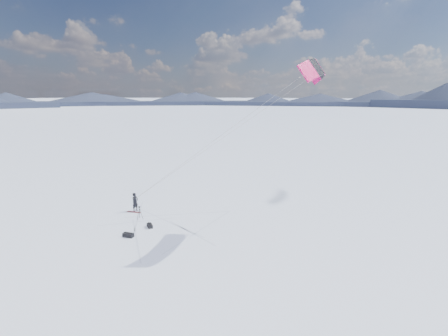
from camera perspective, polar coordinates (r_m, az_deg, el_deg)
The scene contains 9 objects.
ground at distance 30.43m, azimuth -15.19°, elevation -9.22°, with size 1800.00×1800.00×0.00m, color white.
horizon_hills at distance 29.25m, azimuth -15.62°, elevation -2.36°, with size 704.00×704.00×9.05m.
snow_tracks at distance 30.22m, azimuth -14.73°, elevation -9.34°, with size 17.62×10.25×0.01m.
snowkiter at distance 33.23m, azimuth -15.26°, elevation -7.31°, with size 0.68×0.44×1.86m, color black.
snowboard at distance 32.96m, azimuth -15.57°, elevation -7.47°, with size 1.44×0.27×0.04m, color maroon.
tripod at distance 30.76m, azimuth -14.63°, elevation -7.34°, with size 0.57×0.55×1.25m.
gear_bag_a at distance 27.64m, azimuth -16.49°, elevation -11.23°, with size 0.92×0.55×0.39m.
gear_bag_b at distance 29.04m, azimuth -12.93°, elevation -9.84°, with size 0.86×0.77×0.36m.
power_kite at distance 25.48m, azimuth 15.39°, elevation 16.01°, with size 17.18×5.63×12.47m.
Camera 1 is at (20.09, -19.92, 11.21)m, focal length 26.00 mm.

